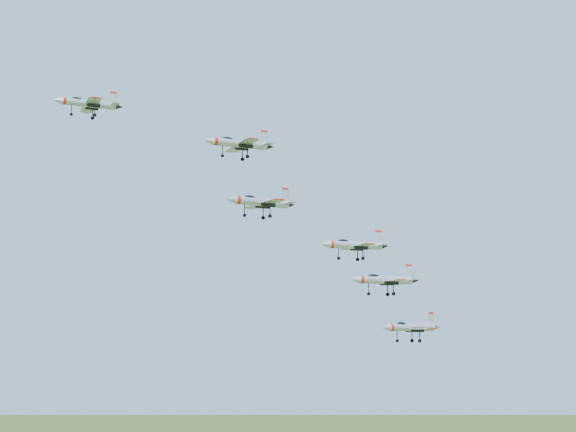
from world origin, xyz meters
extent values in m
cylinder|color=silver|center=(-25.65, 15.16, 146.05)|extent=(9.17, 2.34, 1.31)
cone|color=silver|center=(-31.06, 14.55, 146.05)|extent=(1.95, 1.51, 1.31)
cone|color=black|center=(-20.44, 15.76, 146.05)|extent=(1.53, 1.27, 1.11)
ellipsoid|color=black|center=(-27.86, 14.91, 146.55)|extent=(2.31, 1.19, 0.83)
cube|color=silver|center=(-25.13, 12.38, 145.80)|extent=(2.81, 4.67, 0.14)
cube|color=silver|center=(-25.77, 17.99, 145.80)|extent=(2.81, 4.67, 0.14)
cube|color=silver|center=(-21.54, 15.63, 147.42)|extent=(1.52, 0.29, 2.12)
cube|color=red|center=(-21.54, 15.63, 148.53)|extent=(1.12, 0.27, 0.35)
cylinder|color=silver|center=(3.02, 4.82, 128.27)|extent=(9.99, 3.69, 1.43)
cone|color=silver|center=(-2.77, 3.44, 128.27)|extent=(2.26, 1.85, 1.43)
cone|color=black|center=(8.60, 6.15, 128.27)|extent=(1.78, 1.54, 1.22)
ellipsoid|color=black|center=(0.66, 4.26, 128.81)|extent=(2.60, 1.56, 0.91)
cube|color=silver|center=(3.95, 1.87, 127.99)|extent=(3.59, 5.31, 0.15)
cube|color=silver|center=(2.52, 7.88, 127.99)|extent=(3.59, 5.31, 0.15)
cube|color=silver|center=(7.42, 5.87, 129.76)|extent=(1.64, 0.51, 2.32)
cube|color=red|center=(7.42, 5.87, 130.97)|extent=(1.22, 0.43, 0.39)
cylinder|color=silver|center=(-5.29, -14.15, 133.64)|extent=(8.28, 2.26, 1.18)
cone|color=silver|center=(-10.17, -14.80, 133.64)|extent=(1.78, 1.39, 1.18)
cone|color=black|center=(-0.60, -13.53, 133.64)|extent=(1.40, 1.17, 1.01)
ellipsoid|color=black|center=(-7.28, -14.42, 134.09)|extent=(2.10, 1.11, 0.75)
cube|color=silver|center=(-4.78, -16.66, 133.42)|extent=(2.61, 4.25, 0.13)
cube|color=silver|center=(-5.45, -11.60, 133.42)|extent=(2.61, 4.25, 0.13)
cube|color=silver|center=(-1.59, -13.66, 134.87)|extent=(1.37, 0.29, 1.91)
cube|color=red|center=(-1.59, -13.66, 135.88)|extent=(1.01, 0.26, 0.32)
cylinder|color=silver|center=(18.77, 1.70, 121.08)|extent=(9.43, 1.59, 1.36)
cone|color=silver|center=(13.13, 1.56, 121.08)|extent=(1.91, 1.40, 1.36)
cone|color=black|center=(24.20, 1.83, 121.08)|extent=(1.49, 1.19, 1.15)
ellipsoid|color=black|center=(16.47, 1.64, 121.59)|extent=(2.32, 1.03, 0.86)
cube|color=silver|center=(19.05, -1.22, 120.81)|extent=(2.52, 4.65, 0.15)
cube|color=silver|center=(18.90, 4.63, 120.81)|extent=(2.52, 4.65, 0.15)
cube|color=silver|center=(23.05, 1.80, 122.49)|extent=(1.57, 0.16, 2.19)
cube|color=red|center=(23.05, 1.80, 123.64)|extent=(1.15, 0.17, 0.37)
cylinder|color=silver|center=(16.40, -16.23, 114.06)|extent=(8.34, 1.37, 1.20)
cone|color=silver|center=(11.41, -16.34, 114.06)|extent=(1.69, 1.24, 1.20)
cone|color=black|center=(21.21, -16.13, 114.06)|extent=(1.32, 1.05, 1.02)
ellipsoid|color=black|center=(14.37, -16.27, 114.51)|extent=(2.05, 0.91, 0.76)
cube|color=silver|center=(16.64, -18.82, 113.83)|extent=(2.21, 4.11, 0.13)
cube|color=silver|center=(16.54, -13.64, 113.83)|extent=(2.21, 4.11, 0.13)
cube|color=silver|center=(20.19, -16.15, 115.31)|extent=(1.39, 0.14, 1.94)
cube|color=red|center=(20.19, -16.15, 116.32)|extent=(1.02, 0.15, 0.32)
cylinder|color=silver|center=(26.01, -4.48, 107.15)|extent=(8.78, 2.81, 1.26)
cone|color=silver|center=(20.88, -5.42, 107.15)|extent=(1.94, 1.55, 1.26)
cone|color=black|center=(30.95, -3.57, 107.15)|extent=(1.52, 1.30, 1.07)
ellipsoid|color=black|center=(23.92, -4.86, 107.62)|extent=(2.25, 1.27, 0.80)
cube|color=silver|center=(26.69, -7.10, 106.91)|extent=(2.96, 4.58, 0.14)
cube|color=silver|center=(25.71, -1.78, 106.91)|extent=(2.96, 4.58, 0.14)
cube|color=silver|center=(29.91, -3.76, 108.45)|extent=(1.45, 0.38, 2.03)
cube|color=red|center=(29.91, -3.76, 109.52)|extent=(1.07, 0.33, 0.34)
camera|label=1|loc=(-31.34, -125.42, 106.96)|focal=50.00mm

